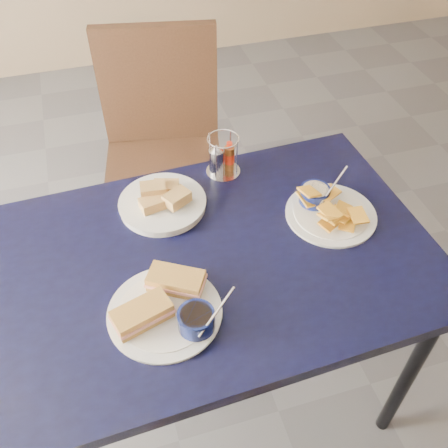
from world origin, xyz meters
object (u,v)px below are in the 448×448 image
object	(u,v)px
bread_basket	(163,202)
condiment_caddy	(222,158)
chair_far	(158,139)
sandwich_plate	(168,306)
dining_table	(218,269)
plantain_plate	(326,207)

from	to	relation	value
bread_basket	condiment_caddy	bearing A→B (deg)	26.31
chair_far	sandwich_plate	world-z (taller)	chair_far
chair_far	bread_basket	xyz separation A→B (m)	(-0.09, -0.59, 0.20)
chair_far	sandwich_plate	xyz separation A→B (m)	(-0.15, -0.97, 0.20)
bread_basket	chair_far	bearing A→B (deg)	81.80
dining_table	chair_far	distance (m)	0.83
dining_table	plantain_plate	xyz separation A→B (m)	(0.35, 0.07, 0.09)
dining_table	chair_far	bearing A→B (deg)	91.43
sandwich_plate	bread_basket	xyz separation A→B (m)	(0.06, 0.38, -0.00)
bread_basket	condiment_caddy	distance (m)	0.24
chair_far	plantain_plate	size ratio (longest dim) A/B	3.72
chair_far	sandwich_plate	distance (m)	1.00
chair_far	condiment_caddy	bearing A→B (deg)	-74.97
plantain_plate	condiment_caddy	bearing A→B (deg)	132.24
plantain_plate	condiment_caddy	xyz separation A→B (m)	(-0.24, 0.27, 0.04)
dining_table	condiment_caddy	bearing A→B (deg)	71.87
dining_table	sandwich_plate	size ratio (longest dim) A/B	3.99
sandwich_plate	bread_basket	world-z (taller)	sandwich_plate
plantain_plate	bread_basket	distance (m)	0.48
chair_far	condiment_caddy	size ratio (longest dim) A/B	7.34
dining_table	bread_basket	xyz separation A→B (m)	(-0.11, 0.23, 0.09)
chair_far	sandwich_plate	size ratio (longest dim) A/B	3.25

